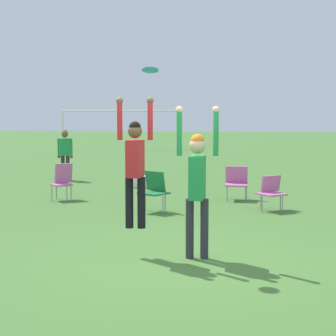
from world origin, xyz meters
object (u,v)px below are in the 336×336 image
cooler_box (139,181)px  camping_chair_0 (154,188)px  person_defending (197,178)px  person_spectator_near (65,150)px  camping_chair_2 (237,181)px  person_jumping (135,160)px  frisbee (150,70)px  camping_chair_1 (62,179)px  camping_chair_5 (271,190)px

cooler_box → camping_chair_0: bearing=-76.5°
person_defending → person_spectator_near: size_ratio=1.38×
camping_chair_0 → cooler_box: bearing=-42.2°
camping_chair_2 → person_spectator_near: person_spectator_near is taller
person_jumping → camping_chair_0: size_ratio=2.23×
frisbee → camping_chair_1: (-2.92, 5.41, -2.23)m
camping_chair_0 → person_defending: bearing=140.3°
frisbee → cooler_box: bearing=100.0°
person_defending → camping_chair_0: 4.12m
cooler_box → person_spectator_near: bearing=149.9°
person_jumping → camping_chair_5: 4.94m
camping_chair_1 → cooler_box: bearing=-156.1°
camping_chair_5 → cooler_box: (-3.51, 3.63, -0.28)m
camping_chair_0 → frisbee: bearing=130.7°
cooler_box → camping_chair_5: bearing=-46.0°
frisbee → cooler_box: 8.54m
frisbee → camping_chair_5: size_ratio=0.31×
camping_chair_5 → camping_chair_2: bearing=-99.2°
person_jumping → camping_chair_1: 5.96m
camping_chair_5 → person_spectator_near: 8.02m
person_defending → person_spectator_near: (-4.71, 9.45, -0.24)m
camping_chair_1 → cooler_box: (1.50, 2.61, -0.35)m
camping_chair_5 → person_spectator_near: size_ratio=0.48×
frisbee → camping_chair_2: 6.45m
camping_chair_5 → person_spectator_near: bearing=-75.3°
camping_chair_2 → camping_chair_5: (0.73, -1.49, -0.02)m
person_spectator_near → cooler_box: bearing=-54.4°
person_jumping → person_spectator_near: (-3.79, 9.38, -0.48)m
person_jumping → camping_chair_0: 3.95m
person_defending → frisbee: bearing=-78.3°
camping_chair_5 → camping_chair_1: bearing=-46.7°
camping_chair_5 → cooler_box: bearing=-81.2°
frisbee → camping_chair_1: size_ratio=0.27×
person_spectator_near → person_defending: bearing=-87.8°
camping_chair_1 → person_jumping: bearing=80.8°
camping_chair_1 → camping_chair_5: (5.01, -1.02, -0.06)m
person_defending → camping_chair_5: 4.60m
person_jumping → camping_chair_0: person_jumping is taller
camping_chair_1 → camping_chair_2: (4.28, 0.47, -0.04)m
camping_chair_0 → person_spectator_near: bearing=-22.8°
person_jumping → camping_chair_1: size_ratio=2.16×
camping_chair_0 → camping_chair_2: camping_chair_0 is taller
person_jumping → person_defending: size_ratio=0.87×
person_defending → cooler_box: person_defending is taller
person_jumping → camping_chair_1: bearing=31.4°
camping_chair_0 → camping_chair_2: bearing=-99.5°
person_defending → camping_chair_2: bearing=177.6°
camping_chair_1 → camping_chair_2: bearing=150.2°
person_defending → cooler_box: bearing=-160.8°
person_jumping → camping_chair_5: (2.34, 4.24, -0.99)m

